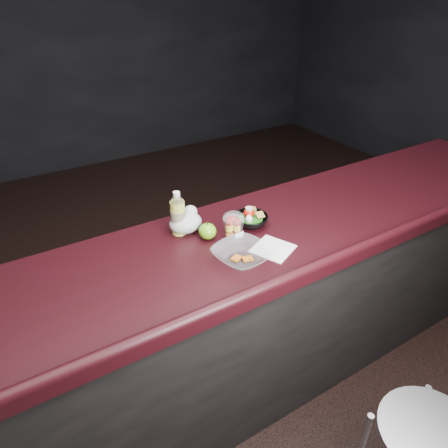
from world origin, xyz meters
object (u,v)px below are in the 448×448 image
Objects in this scene: green_apple at (207,231)px; takeout_bowl at (242,255)px; fruit_cup at (234,226)px; lemonade_bottle at (178,216)px; snack_bowl at (251,219)px.

takeout_bowl is at bearing -79.53° from green_apple.
lemonade_bottle is at bearing 137.23° from fruit_cup.
takeout_bowl is (0.13, -0.33, -0.06)m from lemonade_bottle.
fruit_cup is at bearing -155.79° from snack_bowl.
lemonade_bottle is at bearing 130.20° from green_apple.
takeout_bowl is at bearing -68.18° from lemonade_bottle.
lemonade_bottle reaches higher than green_apple.
lemonade_bottle is at bearing 160.63° from snack_bowl.
lemonade_bottle is 0.78× the size of takeout_bowl.
lemonade_bottle is 0.36m from takeout_bowl.
green_apple is at bearing 178.58° from snack_bowl.
lemonade_bottle is 2.53× the size of green_apple.
fruit_cup is at bearing -42.77° from lemonade_bottle.
fruit_cup is (0.19, -0.18, -0.02)m from lemonade_bottle.
fruit_cup is 0.51× the size of takeout_bowl.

